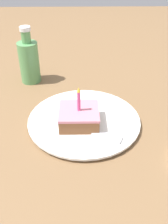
{
  "coord_description": "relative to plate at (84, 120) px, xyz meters",
  "views": [
    {
      "loc": [
        0.51,
        -0.02,
        0.42
      ],
      "look_at": [
        -0.02,
        -0.01,
        0.03
      ],
      "focal_mm": 42.0,
      "sensor_mm": 36.0,
      "label": 1
    }
  ],
  "objects": [
    {
      "name": "bottle",
      "position": [
        -0.23,
        -0.17,
        0.06
      ],
      "size": [
        0.06,
        0.06,
        0.18
      ],
      "color": "#599959",
      "rests_on": "ground_plane"
    },
    {
      "name": "ground_plane",
      "position": [
        0.02,
        0.01,
        -0.03
      ],
      "size": [
        2.4,
        2.4,
        0.04
      ],
      "color": "brown",
      "rests_on": "ground"
    },
    {
      "name": "cake_slice",
      "position": [
        0.02,
        -0.01,
        0.03
      ],
      "size": [
        0.09,
        0.1,
        0.1
      ],
      "color": "brown",
      "rests_on": "plate"
    },
    {
      "name": "plate",
      "position": [
        0.0,
        0.0,
        0.0
      ],
      "size": [
        0.29,
        0.29,
        0.01
      ],
      "color": "white",
      "rests_on": "ground_plane"
    },
    {
      "name": "fork",
      "position": [
        0.06,
        0.02,
        0.01
      ],
      "size": [
        0.08,
        0.16,
        0.0
      ],
      "color": "silver",
      "rests_on": "plate"
    }
  ]
}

